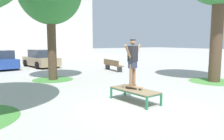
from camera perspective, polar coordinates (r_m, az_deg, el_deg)
name	(u,v)px	position (r m, az deg, el deg)	size (l,w,h in m)	color
ground_plane	(136,106)	(7.61, 6.33, -9.17)	(120.00, 120.00, 0.00)	#B7B5AD
building_facade	(5,13)	(38.98, -26.01, 13.01)	(28.56, 4.00, 13.06)	silver
skate_box	(135,91)	(7.97, 5.88, -5.33)	(0.93, 1.96, 0.46)	#237A4C
skateboard	(132,87)	(8.03, 5.29, -4.33)	(0.45, 0.82, 0.09)	#9E754C
skater	(133,59)	(7.89, 5.36, 2.76)	(0.97, 0.41, 1.69)	#8E6647
grass_patch_near_right	(214,81)	(13.29, 24.82, -2.69)	(2.63, 2.63, 0.01)	#519342
grass_patch_mid_back	(53,80)	(13.11, -15.00, -2.40)	(2.30, 2.30, 0.01)	#47893D
car_blue	(0,60)	(19.70, -26.88, 2.24)	(2.35, 4.40, 1.50)	#28479E
car_tan	(41,59)	(19.90, -17.87, 2.72)	(2.36, 4.40, 1.50)	tan
park_bench	(113,65)	(16.51, 0.15, 1.36)	(0.66, 2.43, 0.83)	brown
light_post	(48,13)	(13.69, -16.25, 14.02)	(0.36, 0.36, 5.83)	#4C4C51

